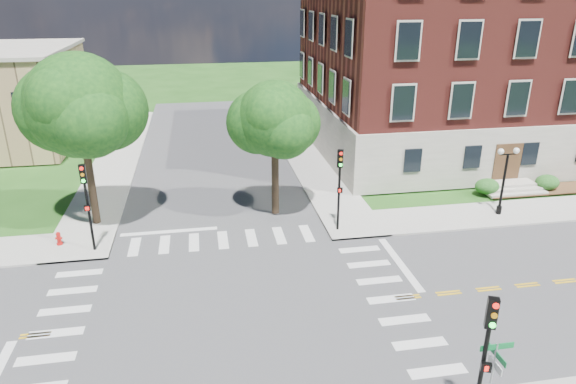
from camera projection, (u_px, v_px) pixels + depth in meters
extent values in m
plane|color=#1D4814|center=(232.00, 315.00, 22.12)|extent=(160.00, 160.00, 0.00)
cube|color=#3D3D3F|center=(232.00, 315.00, 22.12)|extent=(90.00, 12.00, 0.01)
cube|color=#3D3D3F|center=(232.00, 315.00, 22.12)|extent=(12.00, 90.00, 0.01)
cube|color=#9E9B93|center=(303.00, 150.00, 44.38)|extent=(3.50, 34.00, 0.12)
cube|color=#9E9B93|center=(117.00, 160.00, 41.90)|extent=(3.50, 34.00, 0.12)
cube|color=silver|center=(400.00, 264.00, 26.28)|extent=(0.40, 5.50, 0.00)
cube|color=#9B9689|center=(485.00, 121.00, 45.27)|extent=(30.00, 20.00, 4.20)
cube|color=maroon|center=(499.00, 26.00, 42.30)|extent=(29.55, 19.70, 11.80)
cube|color=#472D19|center=(507.00, 163.00, 35.59)|extent=(2.00, 0.10, 2.80)
cylinder|color=black|center=(92.00, 190.00, 29.85)|extent=(0.44, 0.44, 4.15)
sphere|color=#103C13|center=(79.00, 105.00, 28.00)|extent=(5.79, 5.79, 5.79)
cylinder|color=black|center=(275.00, 185.00, 31.27)|extent=(0.44, 0.44, 3.72)
sphere|color=#103C13|center=(275.00, 119.00, 29.75)|extent=(4.47, 4.47, 4.47)
cylinder|color=black|center=(480.00, 379.00, 15.69)|extent=(0.14, 0.14, 3.80)
cube|color=black|center=(492.00, 313.00, 14.80)|extent=(0.38, 0.32, 1.00)
cylinder|color=red|center=(496.00, 306.00, 14.56)|extent=(0.19, 0.11, 0.18)
cylinder|color=orange|center=(494.00, 316.00, 14.68)|extent=(0.19, 0.11, 0.18)
cylinder|color=#19E533|center=(493.00, 325.00, 14.81)|extent=(0.19, 0.11, 0.18)
cube|color=black|center=(486.00, 367.00, 15.31)|extent=(0.32, 0.22, 0.30)
cylinder|color=black|center=(339.00, 199.00, 29.06)|extent=(0.14, 0.14, 3.80)
cube|color=black|center=(340.00, 159.00, 28.17)|extent=(0.38, 0.33, 1.00)
cylinder|color=red|center=(341.00, 154.00, 27.93)|extent=(0.19, 0.12, 0.18)
cylinder|color=orange|center=(341.00, 159.00, 28.05)|extent=(0.19, 0.12, 0.18)
cylinder|color=#19E533|center=(341.00, 165.00, 28.17)|extent=(0.19, 0.12, 0.18)
cube|color=black|center=(340.00, 190.00, 28.67)|extent=(0.32, 0.23, 0.30)
cylinder|color=black|center=(90.00, 217.00, 26.74)|extent=(0.14, 0.14, 3.80)
cube|color=black|center=(83.00, 174.00, 25.85)|extent=(0.34, 0.25, 1.00)
cylinder|color=red|center=(81.00, 169.00, 25.61)|extent=(0.18, 0.07, 0.18)
cylinder|color=orange|center=(82.00, 175.00, 25.73)|extent=(0.18, 0.07, 0.18)
cylinder|color=#19E533|center=(83.00, 181.00, 25.85)|extent=(0.18, 0.07, 0.18)
cube|color=black|center=(87.00, 208.00, 26.35)|extent=(0.31, 0.15, 0.30)
cylinder|color=black|center=(499.00, 210.00, 31.71)|extent=(0.32, 0.32, 0.50)
cylinder|color=black|center=(503.00, 185.00, 31.10)|extent=(0.16, 0.16, 3.80)
cube|color=black|center=(508.00, 154.00, 30.37)|extent=(1.00, 0.06, 0.06)
sphere|color=white|center=(501.00, 151.00, 30.22)|extent=(0.36, 0.36, 0.36)
sphere|color=white|center=(516.00, 151.00, 30.38)|extent=(0.36, 0.36, 0.36)
cube|color=#0D6C32|center=(497.00, 347.00, 15.41)|extent=(1.10, 0.03, 0.20)
cube|color=#0D6C32|center=(496.00, 353.00, 15.50)|extent=(0.03, 1.10, 0.20)
cube|color=silver|center=(495.00, 365.00, 15.67)|extent=(0.03, 0.75, 0.25)
cylinder|color=#AC0F0D|center=(60.00, 244.00, 27.96)|extent=(0.32, 0.32, 0.10)
cylinder|color=#AC0F0D|center=(59.00, 240.00, 27.87)|extent=(0.22, 0.22, 0.60)
sphere|color=#AC0F0D|center=(58.00, 234.00, 27.75)|extent=(0.24, 0.24, 0.24)
cylinder|color=#AC0F0D|center=(59.00, 238.00, 27.84)|extent=(0.35, 0.12, 0.12)
cylinder|color=#AC0F0D|center=(59.00, 238.00, 27.84)|extent=(0.12, 0.35, 0.12)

